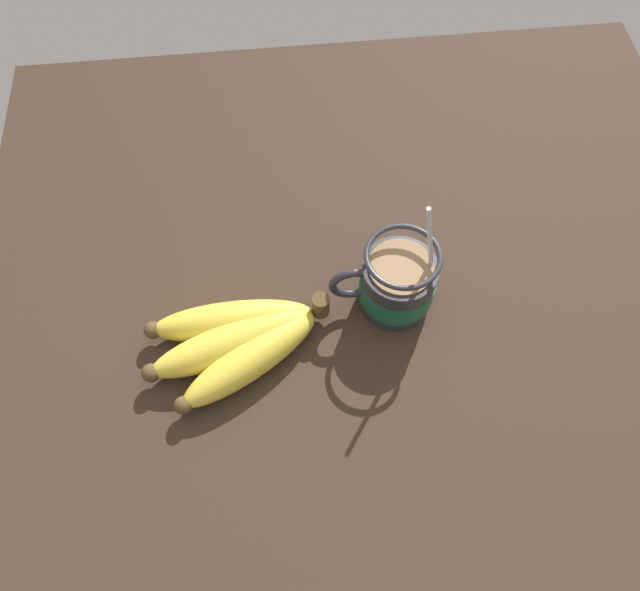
# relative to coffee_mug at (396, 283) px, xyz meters

# --- Properties ---
(table) EXTENTS (0.93, 0.93, 0.04)m
(table) POSITION_rel_coffee_mug_xyz_m (0.03, 0.01, -0.06)
(table) COLOR #332319
(table) RESTS_ON ground
(coffee_mug) EXTENTS (0.12, 0.09, 0.18)m
(coffee_mug) POSITION_rel_coffee_mug_xyz_m (0.00, 0.00, 0.00)
(coffee_mug) COLOR #28282D
(coffee_mug) RESTS_ON table
(banana_bunch) EXTENTS (0.21, 0.13, 0.05)m
(banana_bunch) POSITION_rel_coffee_mug_xyz_m (0.18, 0.04, -0.02)
(banana_bunch) COLOR #4C381E
(banana_bunch) RESTS_ON table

